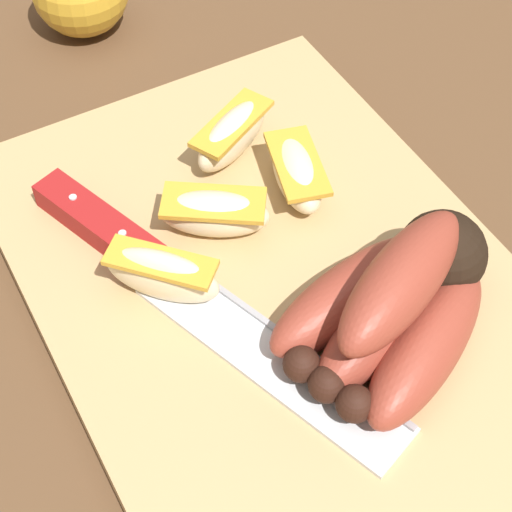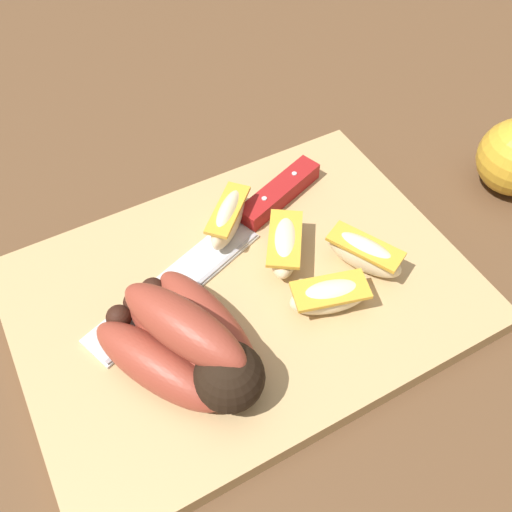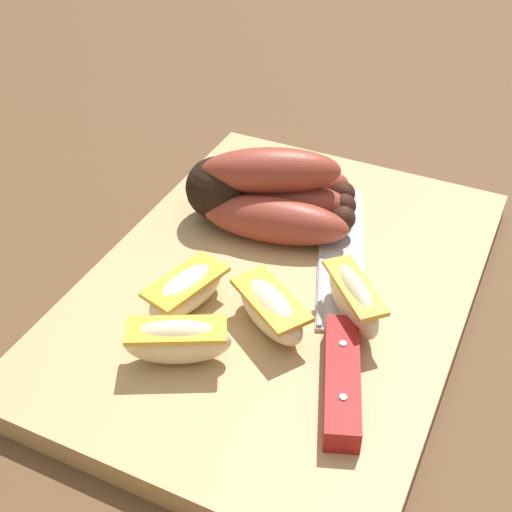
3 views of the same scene
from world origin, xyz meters
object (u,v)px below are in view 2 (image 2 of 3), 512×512
(apple_wedge_near, at_px, (330,296))
(apple_wedge_middle, at_px, (225,219))
(chefs_knife, at_px, (246,223))
(apple_wedge_far, at_px, (364,254))
(banana_bunch, at_px, (189,344))
(apple_wedge_extra, at_px, (284,245))

(apple_wedge_near, relative_size, apple_wedge_middle, 1.13)
(chefs_knife, relative_size, apple_wedge_near, 3.73)
(chefs_knife, distance_m, apple_wedge_far, 0.11)
(chefs_knife, bearing_deg, apple_wedge_far, 127.12)
(apple_wedge_far, bearing_deg, apple_wedge_middle, -46.11)
(banana_bunch, relative_size, apple_wedge_near, 1.98)
(apple_wedge_middle, height_order, apple_wedge_far, apple_wedge_middle)
(banana_bunch, height_order, apple_wedge_near, banana_bunch)
(apple_wedge_far, distance_m, apple_wedge_extra, 0.07)
(apple_wedge_far, bearing_deg, banana_bunch, 4.22)
(apple_wedge_near, distance_m, apple_wedge_extra, 0.06)
(apple_wedge_near, height_order, apple_wedge_extra, apple_wedge_extra)
(chefs_knife, height_order, apple_wedge_middle, apple_wedge_middle)
(banana_bunch, distance_m, apple_wedge_middle, 0.13)
(apple_wedge_middle, relative_size, apple_wedge_far, 0.88)
(banana_bunch, xyz_separation_m, apple_wedge_near, (-0.12, 0.01, -0.01))
(apple_wedge_far, bearing_deg, apple_wedge_extra, -37.59)
(chefs_knife, relative_size, apple_wedge_extra, 3.74)
(apple_wedge_near, distance_m, apple_wedge_middle, 0.12)
(apple_wedge_far, bearing_deg, chefs_knife, -52.88)
(apple_wedge_middle, xyz_separation_m, apple_wedge_extra, (-0.03, 0.05, -0.00))
(banana_bunch, relative_size, apple_wedge_far, 1.96)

